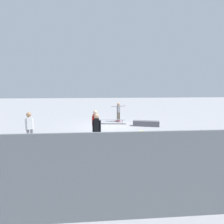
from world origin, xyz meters
TOP-DOWN VIEW (x-y plane):
  - ground_plane at (0.00, 0.00)m, footprint 60.00×60.00m
  - grind_rail at (-0.11, -0.74)m, footprint 2.24×0.46m
  - skate_ledge at (-2.55, 0.23)m, footprint 1.93×0.94m
  - skater_main at (-0.72, -1.44)m, footprint 1.17×0.61m
  - skateboard_main at (-0.67, -1.65)m, footprint 0.56×0.80m
  - bystander_red_shirt at (1.09, 3.49)m, footprint 0.37×0.26m
  - bystander_white_shirt at (4.25, 4.21)m, footprint 0.38×0.26m
  - bystander_black_shirt at (1.01, 5.13)m, footprint 0.39×0.23m
  - loose_skateboard_orange at (-4.00, 2.51)m, footprint 0.78×0.60m
  - loose_skateboard_yellow at (-1.56, 2.20)m, footprint 0.73×0.69m
  - loose_skateboard_black at (-5.47, 2.31)m, footprint 0.74×0.67m
  - trash_bin at (-2.92, 5.43)m, footprint 0.53×0.53m
  - back_fence at (0.00, 9.60)m, footprint 24.00×0.06m

SIDE VIEW (x-z plane):
  - ground_plane at x=0.00m, z-range 0.00..0.00m
  - skateboard_main at x=-0.67m, z-range 0.03..0.12m
  - loose_skateboard_orange at x=-4.00m, z-range 0.03..0.12m
  - loose_skateboard_yellow at x=-1.56m, z-range 0.03..0.12m
  - loose_skateboard_black at x=-5.47m, z-range 0.03..0.12m
  - grind_rail at x=-0.11m, z-range -0.03..0.32m
  - skate_ledge at x=-2.55m, z-range 0.00..0.39m
  - trash_bin at x=-2.92m, z-range 0.00..0.89m
  - skater_main at x=-0.72m, z-range 0.13..1.70m
  - bystander_red_shirt at x=1.09m, z-range 0.11..1.76m
  - bystander_white_shirt at x=4.25m, z-range 0.11..1.79m
  - bystander_black_shirt at x=1.01m, z-range 0.11..1.83m
  - back_fence at x=0.00m, z-range 0.00..2.00m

